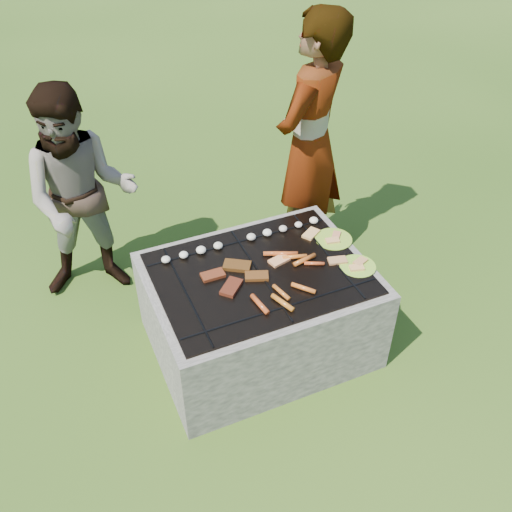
{
  "coord_description": "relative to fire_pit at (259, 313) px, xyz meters",
  "views": [
    {
      "loc": [
        -1.03,
        -2.31,
        2.8
      ],
      "look_at": [
        0.0,
        0.05,
        0.7
      ],
      "focal_mm": 40.0,
      "sensor_mm": 36.0,
      "label": 1
    }
  ],
  "objects": [
    {
      "name": "lawn",
      "position": [
        0.0,
        0.0,
        -0.28
      ],
      "size": [
        60.0,
        60.0,
        0.0
      ],
      "primitive_type": "plane",
      "color": "#254411",
      "rests_on": "ground"
    },
    {
      "name": "fire_pit",
      "position": [
        0.0,
        0.0,
        0.0
      ],
      "size": [
        1.3,
        1.0,
        0.62
      ],
      "color": "#A69F93",
      "rests_on": "ground"
    },
    {
      "name": "bread_on_grate",
      "position": [
        0.34,
        0.06,
        0.34
      ],
      "size": [
        0.45,
        0.41,
        0.02
      ],
      "color": "#F7C57E",
      "rests_on": "fire_pit"
    },
    {
      "name": "mushrooms",
      "position": [
        0.02,
        0.31,
        0.35
      ],
      "size": [
        1.06,
        0.06,
        0.04
      ],
      "color": "#EAE5C6",
      "rests_on": "fire_pit"
    },
    {
      "name": "sausages",
      "position": [
        0.13,
        -0.1,
        0.34
      ],
      "size": [
        0.52,
        0.53,
        0.03
      ],
      "color": "#C1451F",
      "rests_on": "fire_pit"
    },
    {
      "name": "plate_near",
      "position": [
        0.56,
        -0.18,
        0.33
      ],
      "size": [
        0.27,
        0.27,
        0.03
      ],
      "color": "#B5D633",
      "rests_on": "fire_pit"
    },
    {
      "name": "plate_far",
      "position": [
        0.56,
        0.11,
        0.33
      ],
      "size": [
        0.31,
        0.31,
        0.03
      ],
      "color": "#A0C72F",
      "rests_on": "fire_pit"
    },
    {
      "name": "pork_slabs",
      "position": [
        -0.15,
        0.02,
        0.34
      ],
      "size": [
        0.38,
        0.32,
        0.02
      ],
      "color": "#9C401C",
      "rests_on": "fire_pit"
    },
    {
      "name": "cook",
      "position": [
        0.71,
        0.76,
        0.64
      ],
      "size": [
        0.8,
        0.74,
        1.84
      ],
      "primitive_type": "imported",
      "rotation": [
        0.0,
        0.0,
        3.73
      ],
      "color": "#A7998B",
      "rests_on": "ground"
    },
    {
      "name": "bystander",
      "position": [
        -0.82,
        0.99,
        0.48
      ],
      "size": [
        0.85,
        0.73,
        1.51
      ],
      "primitive_type": "imported",
      "rotation": [
        0.0,
        0.0,
        -0.23
      ],
      "color": "gray",
      "rests_on": "ground"
    }
  ]
}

